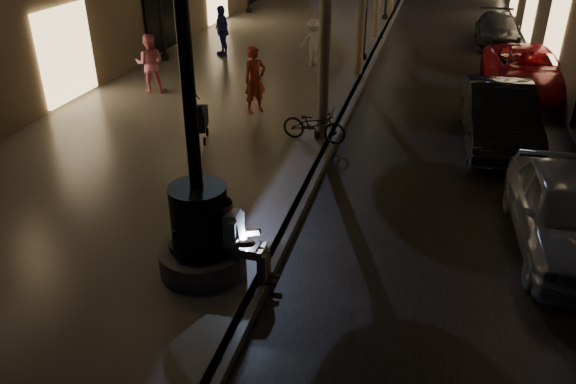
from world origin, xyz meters
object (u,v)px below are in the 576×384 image
(pedestrian_white, at_px, (314,42))
(bicycle, at_px, (314,125))
(car_rear, at_px, (497,29))
(pedestrian_red, at_px, (255,80))
(lamp_curb_a, at_px, (323,13))
(pedestrian_blue, at_px, (222,31))
(fountain_lamppost, at_px, (199,215))
(stroller, at_px, (197,119))
(car_front, at_px, (568,212))
(car_third, at_px, (528,71))
(car_second, at_px, (499,116))
(pedestrian_pink, at_px, (150,63))
(seated_man_laptop, at_px, (237,236))

(pedestrian_white, height_order, bicycle, pedestrian_white)
(car_rear, distance_m, bicycle, 13.91)
(pedestrian_red, bearing_deg, lamp_curb_a, -81.98)
(car_rear, xyz_separation_m, pedestrian_blue, (-10.31, -5.43, 0.51))
(fountain_lamppost, xyz_separation_m, bicycle, (0.60, 5.76, -0.58))
(stroller, distance_m, pedestrian_white, 7.78)
(car_front, distance_m, bicycle, 6.17)
(car_third, bearing_deg, car_second, -108.97)
(pedestrian_white, distance_m, bicycle, 7.13)
(fountain_lamppost, relative_size, pedestrian_red, 2.83)
(fountain_lamppost, relative_size, pedestrian_white, 3.22)
(car_second, height_order, pedestrian_blue, pedestrian_blue)
(car_third, bearing_deg, car_rear, 89.36)
(pedestrian_red, bearing_deg, pedestrian_pink, 116.97)
(stroller, relative_size, car_second, 0.25)
(seated_man_laptop, bearing_deg, pedestrian_white, 96.88)
(car_second, bearing_deg, bicycle, -164.28)
(pedestrian_blue, height_order, bicycle, pedestrian_blue)
(lamp_curb_a, distance_m, pedestrian_white, 7.26)
(car_rear, height_order, pedestrian_pink, pedestrian_pink)
(fountain_lamppost, relative_size, seated_man_laptop, 3.74)
(lamp_curb_a, height_order, car_front, lamp_curb_a)
(car_second, bearing_deg, stroller, -165.84)
(fountain_lamppost, xyz_separation_m, car_third, (6.20, 11.93, -0.52))
(pedestrian_red, relative_size, pedestrian_pink, 1.04)
(car_front, relative_size, car_rear, 1.00)
(fountain_lamppost, distance_m, pedestrian_red, 7.57)
(lamp_curb_a, bearing_deg, fountain_lamppost, -96.65)
(stroller, bearing_deg, pedestrian_blue, 90.86)
(pedestrian_white, relative_size, pedestrian_blue, 0.88)
(bicycle, bearing_deg, car_second, -64.32)
(car_third, bearing_deg, pedestrian_white, 169.03)
(fountain_lamppost, distance_m, seated_man_laptop, 0.68)
(car_front, xyz_separation_m, pedestrian_red, (-7.26, 4.95, 0.40))
(car_front, bearing_deg, stroller, 159.72)
(stroller, bearing_deg, car_second, 1.50)
(lamp_curb_a, height_order, pedestrian_pink, lamp_curb_a)
(car_front, distance_m, car_rear, 16.21)
(car_second, bearing_deg, car_rear, 83.63)
(seated_man_laptop, xyz_separation_m, pedestrian_pink, (-5.71, 8.40, 0.16))
(pedestrian_blue, bearing_deg, lamp_curb_a, -7.73)
(pedestrian_red, bearing_deg, bicycle, -87.47)
(pedestrian_red, bearing_deg, seated_man_laptop, -122.76)
(pedestrian_pink, height_order, pedestrian_blue, pedestrian_blue)
(stroller, bearing_deg, pedestrian_pink, 115.60)
(stroller, distance_m, car_front, 8.41)
(pedestrian_white, distance_m, pedestrian_blue, 3.70)
(bicycle, bearing_deg, pedestrian_red, 57.93)
(car_third, relative_size, pedestrian_red, 2.71)
(car_second, bearing_deg, pedestrian_white, 134.44)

